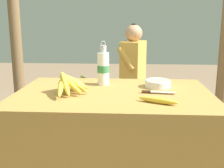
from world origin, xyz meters
TOP-DOWN VIEW (x-y plane):
  - market_counter at (0.00, 0.00)m, footprint 1.22×0.82m
  - banana_bunch_ripe at (-0.27, -0.04)m, footprint 0.20×0.34m
  - serving_bowl at (0.29, 0.15)m, footprint 0.17×0.17m
  - water_bottle at (-0.08, 0.20)m, footprint 0.08×0.08m
  - loose_banana_front at (0.25, -0.23)m, footprint 0.21×0.13m
  - knife at (0.25, -0.02)m, footprint 0.20×0.05m
  - wooden_bench at (-0.03, 1.36)m, footprint 1.46×0.32m
  - seated_vendor at (0.10, 1.34)m, footprint 0.46×0.43m
  - banana_bunch_green at (-0.40, 1.35)m, footprint 0.20×0.31m
  - support_post_near at (-1.26, 1.60)m, footprint 0.13×0.13m

SIDE VIEW (x-z plane):
  - market_counter at x=0.00m, z-range 0.00..0.75m
  - wooden_bench at x=-0.03m, z-range 0.15..0.60m
  - banana_bunch_green at x=-0.40m, z-range 0.44..0.59m
  - seated_vendor at x=0.10m, z-range 0.09..1.24m
  - knife at x=0.25m, z-range 0.75..0.77m
  - loose_banana_front at x=0.25m, z-range 0.75..0.78m
  - serving_bowl at x=0.29m, z-range 0.75..0.80m
  - banana_bunch_ripe at x=-0.27m, z-range 0.74..0.88m
  - water_bottle at x=-0.08m, z-range 0.71..1.02m
  - support_post_near at x=-1.26m, z-range 0.00..2.55m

